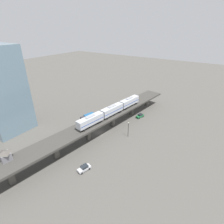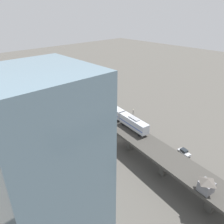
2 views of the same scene
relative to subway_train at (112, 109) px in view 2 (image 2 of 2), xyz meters
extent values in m
plane|color=#4C4944|center=(2.37, 6.32, -9.16)|extent=(400.00, 400.00, 0.00)
cube|color=#393733|center=(2.37, 6.32, -2.94)|extent=(21.98, 92.23, 0.80)
cube|color=#47443F|center=(-3.36, -31.75, -6.25)|extent=(2.05, 2.05, 5.83)
cube|color=#47443F|center=(-1.13, -16.92, -6.25)|extent=(2.05, 2.05, 5.83)
cube|color=#47443F|center=(1.10, -2.08, -6.25)|extent=(2.05, 2.05, 5.83)
cube|color=#47443F|center=(3.33, 12.75, -6.25)|extent=(2.05, 2.05, 5.83)
cube|color=#47443F|center=(5.56, 27.58, -6.25)|extent=(2.05, 2.05, 5.83)
cube|color=#47443F|center=(7.79, 42.42, -6.25)|extent=(2.05, 2.05, 5.83)
cube|color=#ADB2BA|center=(-1.87, -12.46, 0.00)|extent=(4.55, 12.28, 3.10)
cube|color=navy|center=(-1.87, -12.46, -0.30)|extent=(4.56, 12.05, 0.24)
cube|color=gray|center=(-1.87, -12.46, 1.73)|extent=(2.01, 4.36, 0.36)
cylinder|color=black|center=(-3.67, -16.44, -2.12)|extent=(0.34, 0.86, 0.84)
cylinder|color=black|center=(-1.32, -16.79, -2.12)|extent=(0.34, 0.86, 0.84)
cylinder|color=black|center=(-2.43, -8.13, -2.12)|extent=(0.34, 0.86, 0.84)
cylinder|color=black|center=(-0.07, -8.48, -2.12)|extent=(0.34, 0.86, 0.84)
cube|color=#ADB2BA|center=(0.00, 0.00, 0.00)|extent=(4.55, 12.28, 3.10)
cube|color=navy|center=(0.00, 0.00, -0.30)|extent=(4.56, 12.05, 0.24)
cube|color=gray|center=(0.00, 0.00, 1.73)|extent=(2.01, 4.36, 0.36)
cylinder|color=black|center=(-1.80, -3.98, -2.12)|extent=(0.34, 0.86, 0.84)
cylinder|color=black|center=(0.55, -4.33, -2.12)|extent=(0.34, 0.86, 0.84)
cylinder|color=black|center=(-0.55, 4.33, -2.12)|extent=(0.34, 0.86, 0.84)
cylinder|color=black|center=(1.80, 3.98, -2.12)|extent=(0.34, 0.86, 0.84)
cube|color=#ADB2BA|center=(1.87, 12.46, 0.00)|extent=(4.55, 12.28, 3.10)
cube|color=navy|center=(1.87, 12.46, -0.30)|extent=(4.56, 12.05, 0.24)
cube|color=gray|center=(1.87, 12.46, 1.73)|extent=(2.01, 4.36, 0.36)
cylinder|color=black|center=(0.07, 8.48, -2.12)|extent=(0.34, 0.86, 0.84)
cylinder|color=black|center=(2.43, 8.13, -2.12)|extent=(0.34, 0.86, 0.84)
cylinder|color=black|center=(1.32, 16.79, -2.12)|extent=(0.34, 0.86, 0.84)
cylinder|color=black|center=(3.67, 16.44, -2.12)|extent=(0.34, 0.86, 0.84)
cube|color=slate|center=(10.04, 41.21, -1.29)|extent=(3.19, 3.19, 2.50)
pyramid|color=#4C4742|center=(10.04, 41.21, 0.41)|extent=(3.66, 3.66, 0.90)
cube|color=#1E6638|center=(-6.32, -16.37, -8.43)|extent=(2.98, 4.73, 0.80)
cube|color=#1E2328|center=(-6.36, -16.51, -7.65)|extent=(2.20, 2.58, 0.76)
cylinder|color=black|center=(-7.55, -17.49, -8.83)|extent=(0.42, 0.70, 0.66)
cylinder|color=black|center=(-5.91, -17.98, -8.83)|extent=(0.42, 0.70, 0.66)
cylinder|color=black|center=(-6.73, -14.75, -8.83)|extent=(0.42, 0.70, 0.66)
cylinder|color=black|center=(-5.09, -15.24, -8.83)|extent=(0.42, 0.70, 0.66)
cube|color=#B7BABF|center=(-6.95, 26.93, -8.43)|extent=(2.87, 4.72, 0.80)
cube|color=#1E2328|center=(-6.99, 26.78, -7.65)|extent=(2.15, 2.55, 0.76)
cylinder|color=black|center=(-8.14, 25.77, -8.83)|extent=(0.40, 0.70, 0.66)
cylinder|color=black|center=(-6.49, 25.33, -8.83)|extent=(0.40, 0.70, 0.66)
cylinder|color=black|center=(-7.41, 28.53, -8.83)|extent=(0.40, 0.70, 0.66)
cylinder|color=black|center=(-5.75, 28.09, -8.83)|extent=(0.40, 0.70, 0.66)
cube|color=#333338|center=(14.51, 3.26, -7.51)|extent=(2.64, 2.50, 2.30)
cube|color=#1E5184|center=(13.58, -0.22, -7.31)|extent=(3.57, 5.62, 2.70)
cylinder|color=black|center=(15.47, 3.00, -8.66)|extent=(0.60, 1.06, 1.00)
cylinder|color=black|center=(13.56, 3.52, -8.66)|extent=(0.60, 1.06, 1.00)
cylinder|color=black|center=(14.17, -1.99, -8.66)|extent=(0.60, 1.06, 1.00)
cylinder|color=black|center=(12.17, -1.45, -8.66)|extent=(0.60, 1.06, 1.00)
cylinder|color=black|center=(-9.47, 2.10, -5.91)|extent=(0.20, 0.20, 6.50)
sphere|color=beige|center=(-9.47, 2.10, -2.44)|extent=(0.44, 0.44, 0.44)
cube|color=slate|center=(38.10, 25.55, 8.84)|extent=(16.00, 16.00, 36.00)
camera|label=1|loc=(-37.78, 57.31, 33.01)|focal=28.00mm
camera|label=2|loc=(49.54, 53.47, 34.35)|focal=35.00mm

